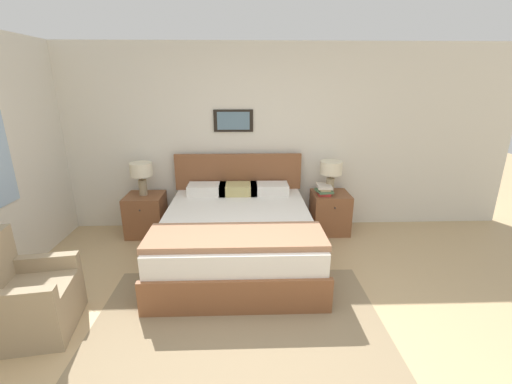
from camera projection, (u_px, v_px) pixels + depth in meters
ground_plane at (257, 362)px, 2.67m from camera, size 16.00×16.00×0.00m
wall_back at (250, 139)px, 4.89m from camera, size 7.61×0.09×2.60m
area_rug_main at (238, 325)px, 3.06m from camera, size 2.61×1.83×0.01m
bed at (238, 235)px, 4.12m from camera, size 1.80×2.11×1.11m
armchair at (27, 300)px, 2.92m from camera, size 0.73×0.76×0.88m
nightstand_near_window at (146, 215)px, 4.84m from camera, size 0.51×0.51×0.58m
nightstand_by_door at (330, 212)px, 4.92m from camera, size 0.51×0.51×0.58m
table_lamp_near_window at (141, 172)px, 4.67m from camera, size 0.30×0.30×0.46m
table_lamp_by_door at (331, 170)px, 4.76m from camera, size 0.30×0.30×0.46m
book_thick_bottom at (324, 193)px, 4.78m from camera, size 0.18×0.23×0.04m
book_hardcover_middle at (324, 191)px, 4.77m from camera, size 0.23×0.27×0.03m
book_novel_upper at (324, 189)px, 4.76m from camera, size 0.15×0.21×0.04m
book_slim_near_top at (324, 186)px, 4.75m from camera, size 0.22×0.29×0.03m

